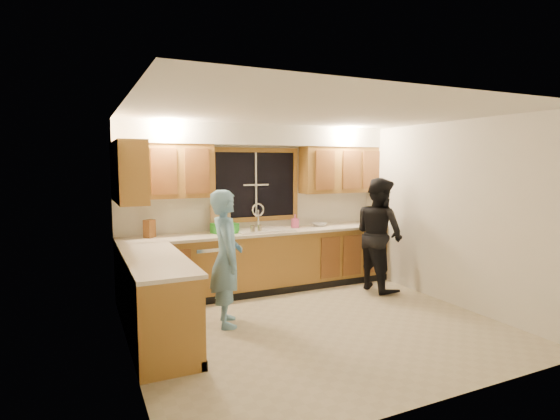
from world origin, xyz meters
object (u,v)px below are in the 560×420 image
(stove, at_px, (165,317))
(man, at_px, (226,258))
(sink, at_px, (263,234))
(woman, at_px, (379,234))
(knife_block, at_px, (149,229))
(dish_crate, at_px, (225,228))
(soap_bottle, at_px, (295,221))
(dishwasher, at_px, (209,270))
(bowl, at_px, (319,224))

(stove, xyz_separation_m, man, (0.85, 0.70, 0.36))
(sink, bearing_deg, woman, -23.06)
(man, height_order, knife_block, man)
(sink, height_order, dish_crate, sink)
(man, bearing_deg, soap_bottle, -40.26)
(knife_block, xyz_separation_m, dish_crate, (1.05, -0.08, -0.05))
(sink, distance_m, stove, 2.60)
(man, bearing_deg, woman, -68.80)
(dishwasher, xyz_separation_m, stove, (-0.95, -1.81, 0.04))
(soap_bottle, bearing_deg, dishwasher, -176.57)
(dish_crate, distance_m, bowl, 1.62)
(bowl, bearing_deg, dish_crate, -178.35)
(stove, relative_size, man, 0.55)
(knife_block, bearing_deg, woman, -55.25)
(stove, height_order, knife_block, knife_block)
(dish_crate, height_order, soap_bottle, soap_bottle)
(man, relative_size, soap_bottle, 7.61)
(sink, bearing_deg, man, -130.08)
(soap_bottle, bearing_deg, bowl, -0.57)
(dishwasher, relative_size, stove, 0.91)
(dishwasher, distance_m, dish_crate, 0.64)
(dishwasher, xyz_separation_m, dish_crate, (0.25, 0.03, 0.58))
(sink, height_order, knife_block, sink)
(knife_block, relative_size, dish_crate, 0.78)
(woman, relative_size, bowl, 7.49)
(stove, bearing_deg, man, 39.33)
(woman, distance_m, soap_bottle, 1.31)
(sink, height_order, dishwasher, sink)
(dishwasher, bearing_deg, sink, 0.99)
(bowl, bearing_deg, stove, -146.11)
(dish_crate, height_order, bowl, dish_crate)
(dishwasher, distance_m, woman, 2.61)
(sink, distance_m, woman, 1.77)
(dishwasher, distance_m, man, 1.19)
(dishwasher, relative_size, bowl, 3.58)
(stove, bearing_deg, sink, 45.39)
(sink, distance_m, dishwasher, 0.96)
(stove, distance_m, dish_crate, 2.27)
(stove, height_order, dish_crate, dish_crate)
(knife_block, bearing_deg, soap_bottle, -42.36)
(stove, relative_size, woman, 0.52)
(man, relative_size, woman, 0.95)
(man, bearing_deg, stove, 140.94)
(stove, distance_m, knife_block, 2.02)
(stove, xyz_separation_m, woman, (3.43, 1.13, 0.41))
(bowl, bearing_deg, dishwasher, -177.50)
(woman, relative_size, dish_crate, 5.47)
(stove, relative_size, knife_block, 3.68)
(dishwasher, bearing_deg, knife_block, 171.94)
(knife_block, height_order, dish_crate, knife_block)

